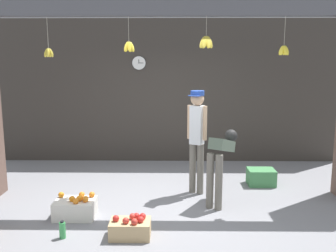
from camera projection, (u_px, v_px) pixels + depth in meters
ground_plane at (168, 204)px, 5.79m from camera, size 60.00×60.00×0.00m
shop_back_wall at (169, 91)px, 8.08m from camera, size 7.51×0.12×3.07m
storefront_awning at (168, 9)px, 5.40m from camera, size 5.61×0.26×0.83m
shopkeeper at (197, 133)px, 6.11m from camera, size 0.32×0.31×1.72m
worker_stooping at (221, 158)px, 5.70m from camera, size 0.54×0.79×1.10m
fruit_crate_oranges at (76, 208)px, 5.29m from camera, size 0.56×0.40×0.33m
fruit_crate_apples at (131, 228)px, 4.71m from camera, size 0.51×0.34×0.29m
produce_box_green at (261, 177)px, 6.67m from camera, size 0.47×0.36×0.29m
water_bottle at (62, 230)px, 4.68m from camera, size 0.08×0.08×0.23m
wall_clock at (139, 63)px, 7.91m from camera, size 0.30×0.03×0.30m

